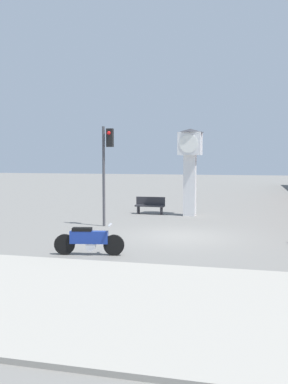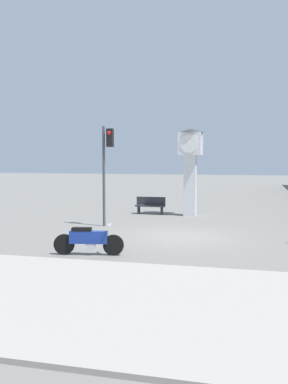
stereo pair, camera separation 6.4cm
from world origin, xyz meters
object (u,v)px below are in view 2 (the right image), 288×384
Objects in this scene: motorcycle at (88,240)px; traffic_light at (107,158)px; clock_tower at (190,158)px; bench at (150,205)px.

motorcycle is 6.21m from traffic_light.
clock_tower reaches higher than traffic_light.
clock_tower is 1.03× the size of traffic_light.
motorcycle is 1.38× the size of bench.
bench is (0.94, 4.51, -2.54)m from traffic_light.
traffic_light reaches higher than motorcycle.
motorcycle is 10.37m from clock_tower.
bench is at bearing 81.72° from motorcycle.
clock_tower is at bearing 54.43° from traffic_light.
traffic_light is 2.76× the size of bench.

